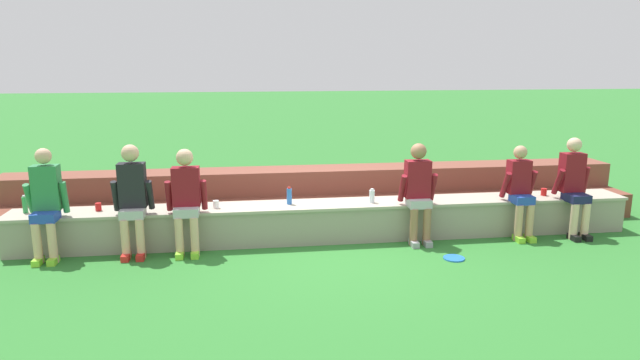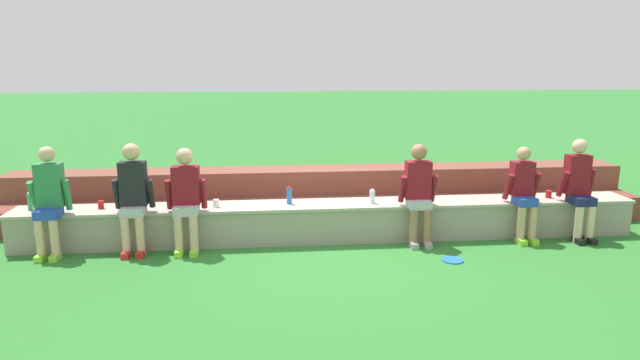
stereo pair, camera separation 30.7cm
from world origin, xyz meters
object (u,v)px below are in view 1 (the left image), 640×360
object	(u,v)px
person_right_of_center	(418,189)
water_bottle_mid_left	(289,196)
person_rightmost_edge	(574,184)
person_far_right	(520,190)
plastic_cup_middle	(98,207)
water_bottle_near_right	(25,205)
person_far_left	(46,201)
water_bottle_near_left	(372,196)
frisbee	(454,258)
plastic_cup_right_end	(216,204)
plastic_cup_left_end	(544,192)
person_center	(186,197)
person_left_of_center	(132,196)

from	to	relation	value
person_right_of_center	water_bottle_mid_left	bearing A→B (deg)	169.29
person_right_of_center	person_rightmost_edge	bearing A→B (deg)	0.33
person_far_right	plastic_cup_middle	bearing A→B (deg)	176.92
water_bottle_near_right	person_far_left	bearing A→B (deg)	-41.37
person_far_right	water_bottle_near_left	distance (m)	2.16
person_rightmost_edge	frisbee	size ratio (longest dim) A/B	5.22
frisbee	plastic_cup_right_end	bearing A→B (deg)	162.01
person_rightmost_edge	plastic_cup_middle	bearing A→B (deg)	177.24
plastic_cup_right_end	frisbee	xyz separation A→B (m)	(3.10, -1.01, -0.58)
person_rightmost_edge	plastic_cup_left_end	world-z (taller)	person_rightmost_edge
person_far_right	frisbee	world-z (taller)	person_far_right
person_far_left	person_rightmost_edge	size ratio (longest dim) A/B	1.00
water_bottle_near_right	frisbee	distance (m)	5.78
plastic_cup_right_end	person_far_right	bearing A→B (deg)	-3.17
plastic_cup_middle	plastic_cup_right_end	bearing A→B (deg)	-2.84
water_bottle_near_left	plastic_cup_right_end	bearing A→B (deg)	179.89
person_center	frisbee	xyz separation A→B (m)	(3.47, -0.74, -0.76)
person_left_of_center	person_center	xyz separation A→B (m)	(0.69, -0.02, -0.04)
person_left_of_center	person_center	world-z (taller)	person_left_of_center
water_bottle_near_right	person_left_of_center	bearing A→B (deg)	-13.56
frisbee	plastic_cup_middle	bearing A→B (deg)	166.96
water_bottle_mid_left	plastic_cup_right_end	size ratio (longest dim) A/B	2.32
person_rightmost_edge	plastic_cup_right_end	bearing A→B (deg)	177.26
person_right_of_center	frisbee	distance (m)	1.10
person_left_of_center	water_bottle_mid_left	distance (m)	2.12
person_far_left	person_right_of_center	bearing A→B (deg)	-0.31
person_far_left	person_rightmost_edge	distance (m)	7.34
person_right_of_center	water_bottle_mid_left	distance (m)	1.83
person_rightmost_edge	person_far_right	bearing A→B (deg)	179.52
plastic_cup_left_end	water_bottle_mid_left	bearing A→B (deg)	179.73
person_far_left	plastic_cup_middle	bearing A→B (deg)	29.41
person_far_right	person_rightmost_edge	size ratio (longest dim) A/B	0.93
person_rightmost_edge	water_bottle_near_left	size ratio (longest dim) A/B	7.05
plastic_cup_right_end	person_far_left	bearing A→B (deg)	-173.72
water_bottle_near_right	frisbee	size ratio (longest dim) A/B	0.88
person_far_right	plastic_cup_left_end	world-z (taller)	person_far_right
person_rightmost_edge	person_far_left	bearing A→B (deg)	179.90
person_far_right	frisbee	xyz separation A→B (m)	(-1.27, -0.76, -0.71)
person_left_of_center	person_far_right	world-z (taller)	person_left_of_center
person_right_of_center	person_far_left	bearing A→B (deg)	179.69
person_center	water_bottle_near_right	size ratio (longest dim) A/B	5.81
person_center	plastic_cup_middle	size ratio (longest dim) A/B	12.92
person_rightmost_edge	water_bottle_near_right	xyz separation A→B (m)	(-7.73, 0.36, -0.12)
person_far_left	plastic_cup_right_end	size ratio (longest dim) A/B	13.45
water_bottle_near_right	person_center	bearing A→B (deg)	-9.81
water_bottle_near_right	person_far_right	bearing A→B (deg)	-2.91
person_far_right	plastic_cup_right_end	distance (m)	4.37
plastic_cup_middle	plastic_cup_right_end	world-z (taller)	plastic_cup_middle
person_far_right	water_bottle_near_left	world-z (taller)	person_far_right
person_center	plastic_cup_left_end	xyz separation A→B (m)	(5.28, 0.32, -0.18)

